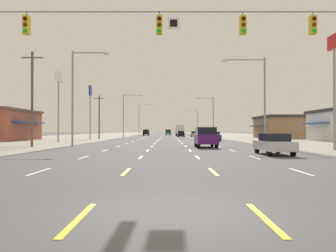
% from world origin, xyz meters
% --- Properties ---
extents(ground_plane, '(572.00, 572.00, 0.00)m').
position_xyz_m(ground_plane, '(0.00, 66.00, 0.00)').
color(ground_plane, '#4C4C4F').
extents(lot_apron_left, '(28.00, 440.00, 0.01)m').
position_xyz_m(lot_apron_left, '(-24.75, 66.00, 0.00)').
color(lot_apron_left, gray).
rests_on(lot_apron_left, ground).
extents(lot_apron_right, '(28.00, 440.00, 0.01)m').
position_xyz_m(lot_apron_right, '(24.75, 66.00, 0.00)').
color(lot_apron_right, gray).
rests_on(lot_apron_right, ground).
extents(lane_markings, '(10.64, 227.60, 0.01)m').
position_xyz_m(lane_markings, '(0.00, 104.50, 0.01)').
color(lane_markings, white).
rests_on(lane_markings, ground).
extents(signal_span_wire, '(25.54, 0.53, 8.85)m').
position_xyz_m(signal_span_wire, '(0.20, 10.38, 5.12)').
color(signal_span_wire, brown).
rests_on(signal_span_wire, ground).
extents(sedan_far_right_nearest, '(1.80, 4.50, 1.46)m').
position_xyz_m(sedan_far_right_nearest, '(7.19, 17.01, 0.76)').
color(sedan_far_right_nearest, silver).
rests_on(sedan_far_right_nearest, ground).
extents(suv_inner_right_near, '(1.98, 4.90, 1.98)m').
position_xyz_m(suv_inner_right_near, '(3.64, 27.51, 1.03)').
color(suv_inner_right_near, '#4C196B').
rests_on(suv_inner_right_near, ground).
extents(sedan_far_right_mid, '(1.80, 4.50, 1.46)m').
position_xyz_m(sedan_far_right_mid, '(7.19, 48.70, 0.76)').
color(sedan_far_right_mid, navy).
rests_on(sedan_far_right_mid, ground).
extents(hatchback_far_right_midfar, '(1.72, 3.90, 1.54)m').
position_xyz_m(hatchback_far_right_midfar, '(6.96, 66.01, 0.78)').
color(hatchback_far_right_midfar, white).
rests_on(hatchback_far_right_midfar, ground).
extents(hatchback_inner_right_far, '(1.72, 3.90, 1.54)m').
position_xyz_m(hatchback_inner_right_far, '(3.27, 83.06, 0.78)').
color(hatchback_inner_right_far, black).
rests_on(hatchback_inner_right_far, ground).
extents(sedan_far_right_farther, '(1.80, 4.50, 1.46)m').
position_xyz_m(sedan_far_right_farther, '(6.94, 86.49, 0.76)').
color(sedan_far_right_farther, '#B28C33').
rests_on(sedan_far_right_farther, ground).
extents(box_truck_inner_right_farthest, '(2.40, 7.20, 3.23)m').
position_xyz_m(box_truck_inner_right_farthest, '(3.47, 98.32, 1.84)').
color(box_truck_inner_right_farthest, navy).
rests_on(box_truck_inner_right_farthest, ground).
extents(suv_far_left_distant_a, '(1.98, 4.90, 1.98)m').
position_xyz_m(suv_far_left_distant_a, '(-7.13, 106.75, 1.03)').
color(suv_far_left_distant_a, black).
rests_on(suv_far_left_distant_a, ground).
extents(suv_center_turn_distant_b, '(1.98, 4.90, 1.98)m').
position_xyz_m(suv_center_turn_distant_b, '(-0.03, 116.56, 1.03)').
color(suv_center_turn_distant_b, '#235B2D').
rests_on(suv_center_turn_distant_b, ground).
extents(storefront_left_row_1, '(10.00, 15.85, 5.21)m').
position_xyz_m(storefront_left_row_1, '(-28.11, 52.01, 2.62)').
color(storefront_left_row_1, '#A35642').
rests_on(storefront_left_row_1, ground).
extents(storefront_right_row_2, '(11.61, 15.02, 4.92)m').
position_xyz_m(storefront_right_row_2, '(25.67, 71.62, 2.49)').
color(storefront_right_row_2, '#8C6B4C').
rests_on(storefront_right_row_2, ground).
extents(pole_sign_left_row_1, '(0.24, 2.71, 9.91)m').
position_xyz_m(pole_sign_left_row_1, '(-15.50, 42.39, 7.65)').
color(pole_sign_left_row_1, gray).
rests_on(pole_sign_left_row_1, ground).
extents(pole_sign_left_row_2, '(0.24, 1.66, 10.52)m').
position_xyz_m(pole_sign_left_row_2, '(-15.37, 62.08, 7.74)').
color(pole_sign_left_row_2, gray).
rests_on(pole_sign_left_row_2, ground).
extents(pole_sign_right_row_0, '(0.24, 2.13, 9.83)m').
position_xyz_m(pole_sign_right_row_0, '(14.03, 22.65, 7.24)').
color(pole_sign_right_row_0, gray).
rests_on(pole_sign_right_row_0, ground).
extents(streetlight_left_row_0, '(3.94, 0.26, 10.12)m').
position_xyz_m(streetlight_left_row_0, '(-9.78, 29.97, 5.81)').
color(streetlight_left_row_0, gray).
rests_on(streetlight_left_row_0, ground).
extents(streetlight_right_row_0, '(4.62, 0.26, 9.39)m').
position_xyz_m(streetlight_right_row_0, '(9.64, 29.97, 5.51)').
color(streetlight_right_row_0, gray).
rests_on(streetlight_right_row_0, ground).
extents(streetlight_left_row_1, '(4.38, 0.26, 9.91)m').
position_xyz_m(streetlight_left_row_1, '(-9.70, 72.41, 5.76)').
color(streetlight_left_row_1, gray).
rests_on(streetlight_left_row_1, ground).
extents(streetlight_right_row_1, '(4.00, 0.26, 9.23)m').
position_xyz_m(streetlight_right_row_1, '(9.74, 72.41, 5.36)').
color(streetlight_right_row_1, gray).
rests_on(streetlight_right_row_1, ground).
extents(streetlight_left_row_2, '(4.93, 0.26, 10.82)m').
position_xyz_m(streetlight_left_row_2, '(-9.65, 114.84, 6.29)').
color(streetlight_left_row_2, gray).
rests_on(streetlight_left_row_2, ground).
extents(streetlight_right_row_2, '(3.55, 0.26, 8.92)m').
position_xyz_m(streetlight_right_row_2, '(9.80, 114.84, 5.15)').
color(streetlight_right_row_2, gray).
rests_on(streetlight_right_row_2, ground).
extents(utility_pole_left_row_0, '(2.20, 0.26, 9.69)m').
position_xyz_m(utility_pole_left_row_0, '(-13.89, 28.63, 5.04)').
color(utility_pole_left_row_0, brown).
rests_on(utility_pole_left_row_0, ground).
extents(utility_pole_left_row_1, '(2.20, 0.26, 8.64)m').
position_xyz_m(utility_pole_left_row_1, '(-13.75, 62.85, 4.51)').
color(utility_pole_left_row_1, brown).
rests_on(utility_pole_left_row_1, ground).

